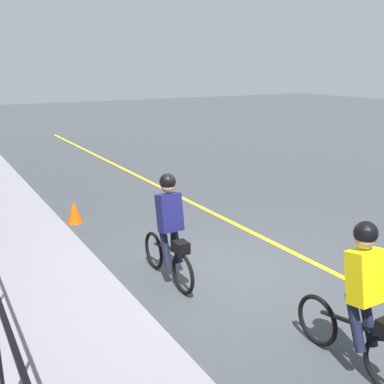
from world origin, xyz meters
TOP-DOWN VIEW (x-y plane):
  - ground_plane at (0.00, 0.00)m, footprint 80.00×80.00m
  - lane_line_centre at (0.00, -1.60)m, footprint 36.00×0.12m
  - sidewalk at (0.00, 3.40)m, footprint 40.00×3.20m
  - cyclist_lead at (0.20, 0.98)m, footprint 1.71×0.36m
  - cyclist_follow at (-2.87, 0.18)m, footprint 1.71×0.36m
  - traffic_cone_near at (3.88, 1.47)m, footprint 0.36×0.36m

SIDE VIEW (x-z plane):
  - ground_plane at x=0.00m, z-range 0.00..0.00m
  - lane_line_centre at x=0.00m, z-range 0.00..0.01m
  - sidewalk at x=0.00m, z-range 0.00..0.15m
  - traffic_cone_near at x=3.88m, z-range 0.00..0.51m
  - cyclist_lead at x=0.20m, z-range 0.00..1.82m
  - cyclist_follow at x=-2.87m, z-range 0.00..1.82m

